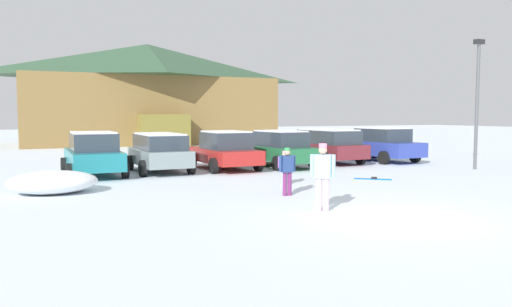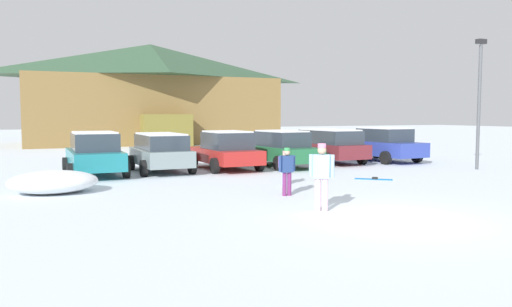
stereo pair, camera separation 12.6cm
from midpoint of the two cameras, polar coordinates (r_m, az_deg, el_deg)
ground at (r=11.84m, az=15.51°, el=-7.24°), size 160.00×160.00×0.00m
ski_lodge at (r=43.39m, az=-12.31°, el=6.77°), size 20.55×12.29×8.28m
parked_teal_hatchback at (r=20.31m, az=-18.28°, el=-0.03°), size 2.19×4.31×1.72m
parked_grey_wagon at (r=20.89m, az=-11.16°, el=0.27°), size 2.18×4.05×1.61m
parked_red_sedan at (r=21.58m, az=-3.76°, el=0.38°), size 2.32×4.26×1.68m
parked_green_coupe at (r=22.74m, az=2.43°, el=0.59°), size 2.43×4.91×1.66m
parked_maroon_van at (r=24.71m, az=8.04°, el=1.00°), size 2.28×4.40×1.67m
parked_blue_hatchback at (r=26.24m, az=13.87°, el=1.05°), size 2.42×4.88×1.73m
skier_teen_in_navy_coat at (r=14.59m, az=3.34°, el=-1.74°), size 0.52×0.23×1.41m
skier_adult_in_blue_parka at (r=12.30m, az=7.33°, el=-2.23°), size 0.52×0.43×1.67m
skier_child_in_purple_jacket at (r=16.72m, az=3.04°, el=-1.42°), size 0.40×0.27×1.16m
pair_of_skis at (r=18.78m, az=13.04°, el=-2.84°), size 1.21×1.10×0.08m
lamp_post at (r=23.59m, az=23.82°, el=5.94°), size 0.44×0.24×5.58m
plowed_snow_pile at (r=16.27m, az=-22.42°, el=-3.04°), size 2.61×2.09×0.68m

